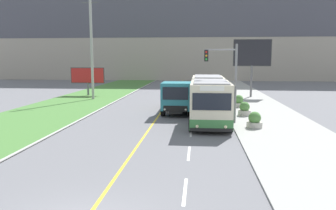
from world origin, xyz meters
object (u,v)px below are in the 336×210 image
object	(u,v)px
billboard_small	(88,76)
planter_round_second	(244,109)
city_bus	(209,98)
utility_pole_far	(91,45)
planter_round_near	(255,121)
dump_truck	(177,98)
planter_round_third	(239,102)
billboard_large	(252,55)
traffic_light_mast	(226,73)

from	to	relation	value
billboard_small	planter_round_second	xyz separation A→B (m)	(17.28, -13.16, -1.85)
city_bus	utility_pole_far	size ratio (longest dim) A/B	0.97
billboard_small	planter_round_near	distance (m)	24.89
dump_truck	planter_round_third	distance (m)	6.78
billboard_small	planter_round_near	bearing A→B (deg)	-45.81
utility_pole_far	planter_round_second	size ratio (longest dim) A/B	10.94
billboard_large	city_bus	bearing A→B (deg)	-110.58
city_bus	traffic_light_mast	bearing A→B (deg)	-58.48
city_bus	utility_pole_far	world-z (taller)	utility_pole_far
traffic_light_mast	billboard_large	xyz separation A→B (m)	(4.28, 16.16, 1.43)
traffic_light_mast	utility_pole_far	bearing A→B (deg)	137.46
planter_round_third	utility_pole_far	bearing A→B (deg)	162.58
city_bus	planter_round_third	bearing A→B (deg)	63.24
utility_pole_far	planter_round_near	distance (m)	21.68
city_bus	planter_round_second	world-z (taller)	city_bus
billboard_large	billboard_small	bearing A→B (deg)	179.84
utility_pole_far	planter_round_second	bearing A→B (deg)	-31.60
city_bus	planter_round_third	distance (m)	6.66
billboard_small	traffic_light_mast	bearing A→B (deg)	-46.27
billboard_large	planter_round_second	bearing A→B (deg)	-100.85
utility_pole_far	dump_truck	bearing A→B (deg)	-41.12
dump_truck	utility_pole_far	size ratio (longest dim) A/B	0.59
planter_round_near	billboard_large	bearing A→B (deg)	82.01
dump_truck	planter_round_near	world-z (taller)	dump_truck
utility_pole_far	billboard_small	world-z (taller)	utility_pole_far
utility_pole_far	billboard_small	distance (m)	5.47
billboard_large	planter_round_third	size ratio (longest dim) A/B	6.05
dump_truck	billboard_large	size ratio (longest dim) A/B	1.05
billboard_small	planter_round_third	xyz separation A→B (m)	(17.36, -8.53, -1.84)
city_bus	billboard_large	distance (m)	15.70
traffic_light_mast	billboard_large	world-z (taller)	billboard_large
traffic_light_mast	planter_round_second	xyz separation A→B (m)	(1.77, 3.05, -3.00)
city_bus	billboard_small	size ratio (longest dim) A/B	2.74
utility_pole_far	billboard_large	world-z (taller)	utility_pole_far
traffic_light_mast	billboard_small	bearing A→B (deg)	133.73
dump_truck	billboard_small	world-z (taller)	billboard_small
utility_pole_far	planter_round_near	size ratio (longest dim) A/B	11.30
dump_truck	traffic_light_mast	distance (m)	5.70
billboard_large	planter_round_near	xyz separation A→B (m)	(-2.49, -17.74, -4.45)
planter_round_second	dump_truck	bearing A→B (deg)	172.23
dump_truck	planter_round_near	xyz separation A→B (m)	(5.43, -5.37, -0.81)
dump_truck	billboard_small	bearing A→B (deg)	133.69
planter_round_third	dump_truck	bearing A→B (deg)	-144.65
city_bus	planter_round_near	size ratio (longest dim) A/B	10.91
dump_truck	traffic_light_mast	bearing A→B (deg)	-46.14
utility_pole_far	traffic_light_mast	distance (m)	18.74
planter_round_near	planter_round_third	distance (m)	9.27
city_bus	billboard_large	xyz separation A→B (m)	(5.39, 14.35, 3.41)
billboard_large	planter_round_third	xyz separation A→B (m)	(-2.43, -8.47, -4.42)
billboard_large	planter_round_second	distance (m)	14.06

